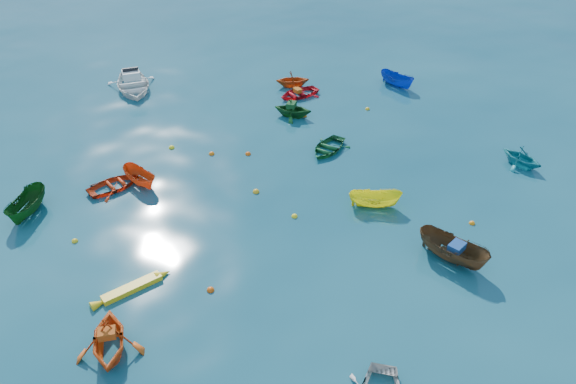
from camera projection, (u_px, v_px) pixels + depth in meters
ground at (346, 249)px, 26.52m from camera, size 160.00×160.00×0.00m
sampan_brown_mid at (451, 260)px, 25.87m from camera, size 2.09×3.71×1.36m
dinghy_orange_w at (111, 351)px, 21.53m from camera, size 3.50×3.74×1.59m
sampan_yellow_mid at (374, 206)px, 29.34m from camera, size 2.82×2.48×1.06m
dinghy_green_e at (328, 150)px, 34.10m from camera, size 3.61×3.19×0.62m
dinghy_cyan_se at (520, 165)px, 32.69m from camera, size 2.28×2.60×1.29m
dinghy_red_nw at (115, 188)px, 30.76m from camera, size 3.11×2.37×0.61m
sampan_orange_n at (141, 184)px, 31.09m from camera, size 1.52×2.83×1.04m
dinghy_green_n at (293, 116)px, 37.85m from camera, size 3.30×3.35×1.34m
dinghy_red_ne at (299, 96)px, 40.54m from camera, size 3.08×2.20×0.64m
sampan_blue_far at (396, 86)px, 41.98m from camera, size 1.54×3.10×1.15m
dinghy_orange_far at (293, 87)px, 41.89m from camera, size 3.16×3.02×1.29m
sampan_green_far at (30, 214)px, 28.81m from camera, size 2.95×3.16×1.22m
kayak_yellow at (132, 290)px, 24.27m from camera, size 3.38×0.70×0.33m
motorboat_white at (134, 90)px, 41.38m from camera, size 4.66×5.67×1.63m
tarp_blue_a at (457, 247)px, 25.30m from camera, size 0.87×0.73×0.37m
tarp_orange_a at (107, 333)px, 21.03m from camera, size 0.78×0.69×0.31m
tarp_green_b at (291, 105)px, 37.40m from camera, size 0.91×0.88×0.35m
tarp_orange_b at (298, 90)px, 40.23m from camera, size 0.44×0.58×0.28m
buoy_or_a at (211, 290)px, 24.24m from camera, size 0.34×0.34×0.34m
buoy_ye_a at (295, 217)px, 28.59m from camera, size 0.32×0.32×0.32m
buoy_or_b at (472, 224)px, 28.12m from camera, size 0.30×0.30×0.30m
buoy_ye_b at (75, 242)px, 26.96m from camera, size 0.30×0.30×0.30m
buoy_or_c at (248, 154)px, 33.72m from camera, size 0.34×0.34×0.34m
buoy_ye_c at (256, 192)px, 30.42m from camera, size 0.37×0.37×0.37m
buoy_or_d at (304, 116)px, 37.87m from camera, size 0.34×0.34×0.34m
buoy_ye_d at (172, 148)px, 34.34m from camera, size 0.35×0.35×0.35m
buoy_or_e at (212, 154)px, 33.73m from camera, size 0.35×0.35×0.35m
buoy_ye_e at (367, 109)px, 38.73m from camera, size 0.32×0.32×0.32m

